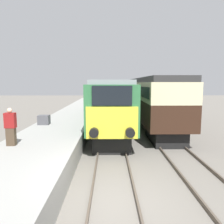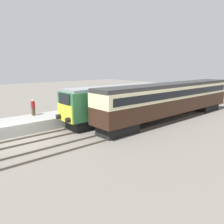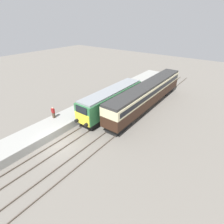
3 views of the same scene
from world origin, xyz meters
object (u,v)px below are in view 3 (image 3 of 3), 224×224
(locomotive, at_px, (112,100))
(person_on_platform, at_px, (53,113))
(passenger_carriage, at_px, (148,93))
(luggage_crate, at_px, (79,103))

(locomotive, xyz_separation_m, person_on_platform, (-4.30, -7.48, -0.30))
(passenger_carriage, relative_size, person_on_platform, 12.66)
(locomotive, relative_size, passenger_carriage, 0.64)
(locomotive, relative_size, luggage_crate, 18.64)
(locomotive, bearing_deg, person_on_platform, -119.88)
(person_on_platform, height_order, luggage_crate, person_on_platform)
(luggage_crate, bearing_deg, passenger_carriage, 44.77)
(locomotive, xyz_separation_m, passenger_carriage, (3.40, 4.98, 0.36))
(locomotive, bearing_deg, passenger_carriage, 55.66)
(person_on_platform, bearing_deg, passenger_carriage, 58.29)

